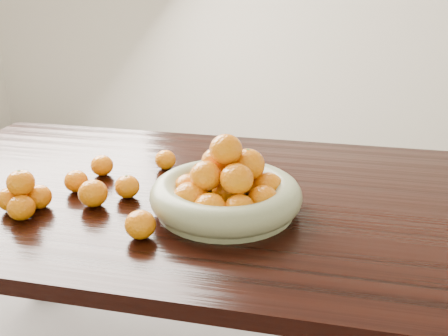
% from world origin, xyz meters
% --- Properties ---
extents(dining_table, '(2.00, 1.00, 0.75)m').
position_xyz_m(dining_table, '(0.00, 0.00, 0.66)').
color(dining_table, black).
rests_on(dining_table, ground).
extents(fruit_bowl, '(0.38, 0.38, 0.20)m').
position_xyz_m(fruit_bowl, '(0.00, -0.11, 0.80)').
color(fruit_bowl, gray).
rests_on(fruit_bowl, dining_table).
extents(orange_pyramid, '(0.13, 0.13, 0.11)m').
position_xyz_m(orange_pyramid, '(-0.49, -0.23, 0.79)').
color(orange_pyramid, orange).
rests_on(orange_pyramid, dining_table).
extents(loose_orange_0, '(0.07, 0.07, 0.06)m').
position_xyz_m(loose_orange_0, '(-0.27, -0.09, 0.78)').
color(loose_orange_0, orange).
rests_on(loose_orange_0, dining_table).
extents(loose_orange_1, '(0.08, 0.08, 0.07)m').
position_xyz_m(loose_orange_1, '(-0.34, -0.16, 0.79)').
color(loose_orange_1, orange).
rests_on(loose_orange_1, dining_table).
extents(loose_orange_2, '(0.07, 0.07, 0.07)m').
position_xyz_m(loose_orange_2, '(-0.16, -0.29, 0.78)').
color(loose_orange_2, orange).
rests_on(loose_orange_2, dining_table).
extents(loose_orange_3, '(0.06, 0.06, 0.06)m').
position_xyz_m(loose_orange_3, '(-0.43, -0.08, 0.78)').
color(loose_orange_3, orange).
rests_on(loose_orange_3, dining_table).
extents(loose_orange_4, '(0.06, 0.06, 0.06)m').
position_xyz_m(loose_orange_4, '(-0.24, 0.13, 0.78)').
color(loose_orange_4, orange).
rests_on(loose_orange_4, dining_table).
extents(loose_orange_5, '(0.07, 0.07, 0.06)m').
position_xyz_m(loose_orange_5, '(-0.41, 0.05, 0.78)').
color(loose_orange_5, orange).
rests_on(loose_orange_5, dining_table).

